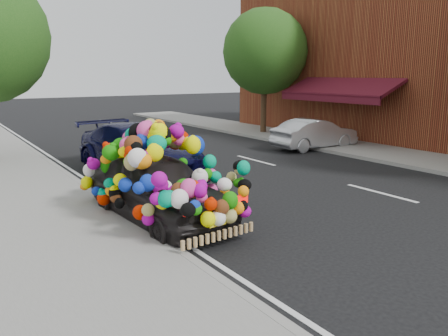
# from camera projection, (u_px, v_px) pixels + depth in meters

# --- Properties ---
(ground) EXTENTS (100.00, 100.00, 0.00)m
(ground) POSITION_uv_depth(u_px,v_px,m) (268.00, 220.00, 8.79)
(ground) COLOR black
(ground) RESTS_ON ground
(sidewalk) EXTENTS (4.00, 60.00, 0.12)m
(sidewalk) POSITION_uv_depth(u_px,v_px,m) (43.00, 270.00, 6.42)
(sidewalk) COLOR gray
(sidewalk) RESTS_ON ground
(kerb) EXTENTS (0.15, 60.00, 0.13)m
(kerb) POSITION_uv_depth(u_px,v_px,m) (163.00, 242.00, 7.49)
(kerb) COLOR gray
(kerb) RESTS_ON ground
(footpath_far) EXTENTS (3.00, 40.00, 0.12)m
(footpath_far) POSITION_uv_depth(u_px,v_px,m) (390.00, 154.00, 15.70)
(footpath_far) COLOR gray
(footpath_far) RESTS_ON ground
(lane_markings) EXTENTS (6.00, 50.00, 0.01)m
(lane_markings) POSITION_uv_depth(u_px,v_px,m) (381.00, 193.00, 10.76)
(lane_markings) COLOR silver
(lane_markings) RESTS_ON ground
(tree_far_b) EXTENTS (4.00, 4.00, 5.90)m
(tree_far_b) POSITION_uv_depth(u_px,v_px,m) (265.00, 52.00, 20.44)
(tree_far_b) COLOR #332114
(tree_far_b) RESTS_ON ground
(plush_art_car) EXTENTS (2.19, 4.22, 1.98)m
(plush_art_car) POSITION_uv_depth(u_px,v_px,m) (157.00, 171.00, 8.64)
(plush_art_car) COLOR black
(plush_art_car) RESTS_ON ground
(navy_sedan) EXTENTS (2.51, 5.20, 1.46)m
(navy_sedan) POSITION_uv_depth(u_px,v_px,m) (139.00, 150.00, 12.56)
(navy_sedan) COLOR black
(navy_sedan) RESTS_ON ground
(silver_hatchback) EXTENTS (3.61, 1.41, 1.17)m
(silver_hatchback) POSITION_uv_depth(u_px,v_px,m) (315.00, 134.00, 17.03)
(silver_hatchback) COLOR #A8A9AF
(silver_hatchback) RESTS_ON ground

